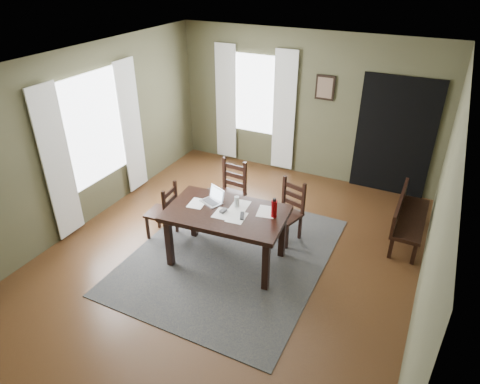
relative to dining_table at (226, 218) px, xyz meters
The scene contains 26 objects.
ground 0.73m from the dining_table, 89.84° to the left, with size 5.00×6.00×0.01m.
room_shell 1.10m from the dining_table, 89.84° to the left, with size 5.02×6.02×2.71m.
rug 0.72m from the dining_table, 89.84° to the left, with size 2.60×3.20×0.01m.
dining_table is the anchor object (origin of this frame).
chair_end 1.15m from the dining_table, behind, with size 0.43×0.43×0.90m.
chair_back_left 1.08m from the dining_table, 114.92° to the left, with size 0.47×0.47×1.01m.
chair_back_right 1.07m from the dining_table, 57.66° to the left, with size 0.51×0.51×0.94m.
bench 2.72m from the dining_table, 37.19° to the left, with size 0.41×1.29×0.73m.
laptop 0.35m from the dining_table, 150.34° to the left, with size 0.36×0.32×0.20m.
computer_mouse 0.12m from the dining_table, 143.60° to the right, with size 0.06×0.10×0.04m, color #3F3F42.
tv_remote 0.27m from the dining_table, ahead, with size 0.05×0.18×0.02m, color black.
drinking_glass 0.26m from the dining_table, 70.22° to the left, with size 0.07×0.07×0.15m, color silver.
water_bottle 0.68m from the dining_table, 15.25° to the left, with size 0.10×0.10×0.27m.
paper_a 0.47m from the dining_table, behind, with size 0.21×0.28×0.00m, color white.
paper_b 0.23m from the dining_table, 19.09° to the right, with size 0.23×0.30×0.00m, color white.
paper_c 0.26m from the dining_table, 66.11° to the left, with size 0.23×0.30×0.00m, color white.
paper_d 0.55m from the dining_table, 25.85° to the left, with size 0.24×0.31×0.00m, color white.
paper_e 0.12m from the dining_table, 108.43° to the right, with size 0.21×0.27×0.00m, color white.
window_left 2.60m from the dining_table, behind, with size 0.01×1.30×1.70m.
window_back 3.33m from the dining_table, 107.94° to the left, with size 1.00×0.01×1.50m.
curtain_left_near 2.54m from the dining_table, 168.38° to the right, with size 0.03×0.48×2.30m.
curtain_left_far 2.74m from the dining_table, 154.99° to the left, with size 0.03×0.48×2.30m.
curtain_back_left 3.49m from the dining_table, 117.91° to the left, with size 0.44×0.03×2.30m.
curtain_back_right 3.12m from the dining_table, 97.08° to the left, with size 0.44×0.03×2.30m.
framed_picture 3.27m from the dining_table, 83.52° to the left, with size 0.34×0.03×0.44m.
doorway_back 3.52m from the dining_table, 61.88° to the left, with size 1.30×0.03×2.10m.
Camera 1 is at (2.31, -4.37, 3.84)m, focal length 32.00 mm.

